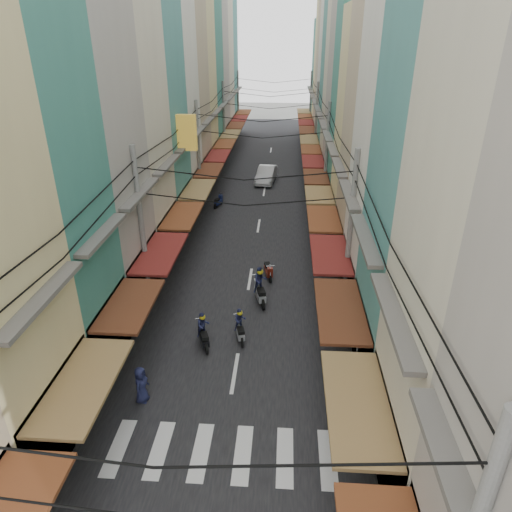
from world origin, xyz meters
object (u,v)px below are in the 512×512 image
at_px(white_car, 266,182).
at_px(traffic_sign, 359,329).
at_px(bicycle, 377,319).
at_px(market_umbrella, 448,405).

height_order(white_car, traffic_sign, traffic_sign).
xyz_separation_m(bicycle, market_umbrella, (0.47, -8.15, 2.39)).
relative_size(market_umbrella, traffic_sign, 0.96).
height_order(bicycle, traffic_sign, traffic_sign).
relative_size(white_car, market_umbrella, 1.90).
relative_size(bicycle, market_umbrella, 0.54).
bearing_deg(market_umbrella, white_car, 102.74).
bearing_deg(bicycle, market_umbrella, -154.20).
bearing_deg(traffic_sign, white_car, 100.48).
bearing_deg(market_umbrella, traffic_sign, 115.58).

